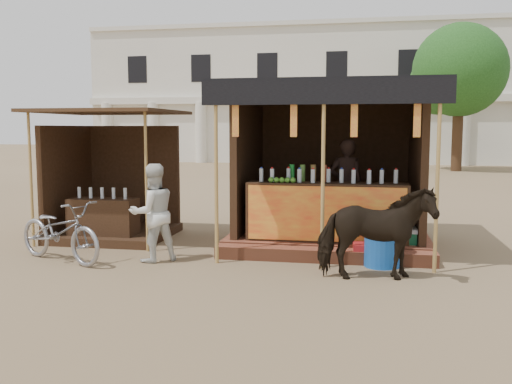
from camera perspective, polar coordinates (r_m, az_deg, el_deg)
The scene contains 11 objects.
ground at distance 7.21m, azimuth -2.38°, elevation -10.12°, with size 120.00×120.00×0.00m, color #846B4C.
main_stall at distance 10.16m, azimuth 7.47°, elevation 0.54°, with size 3.60×3.61×2.78m.
secondary_stall at distance 11.10m, azimuth -14.67°, elevation -0.02°, with size 2.40×2.40×2.38m.
cow at distance 7.85m, azimuth 11.84°, elevation -4.07°, with size 0.69×1.52×1.29m, color black.
motorbike at distance 9.29m, azimuth -19.01°, elevation -3.71°, with size 0.63×1.82×0.96m, color gray.
bystander at distance 8.90m, azimuth -10.27°, elevation -2.06°, with size 0.74×0.57×1.51m, color silver.
blue_barrel at distance 8.69m, azimuth 12.52°, elevation -4.81°, with size 0.53×0.53×0.77m, color blue.
red_crate at distance 8.94m, azimuth 10.88°, elevation -6.01°, with size 0.38×0.37×0.30m, color #A61B1E.
cooler at distance 9.53m, azimuth 13.98°, elevation -4.80°, with size 0.69×0.52×0.46m.
background_building at distance 36.90m, azimuth 5.13°, elevation 9.36°, with size 26.00×7.45×8.18m.
tree at distance 29.30m, azimuth 19.28°, elevation 11.09°, with size 4.50×4.40×7.00m.
Camera 1 is at (1.56, -6.74, 2.05)m, focal length 40.00 mm.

